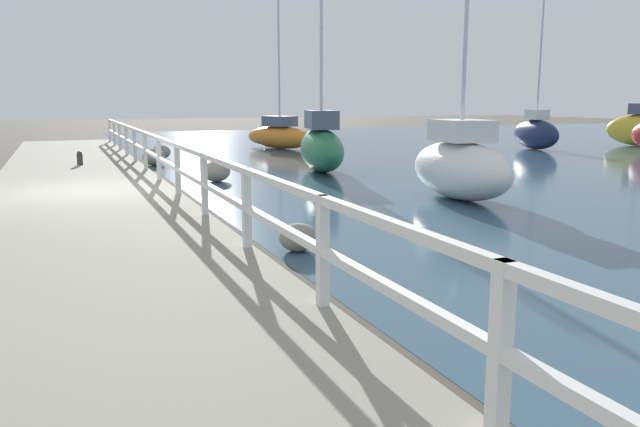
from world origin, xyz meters
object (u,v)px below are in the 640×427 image
Objects in this scene: sailboat_navy at (536,132)px; sailboat_orange at (280,135)px; sailboat_white at (460,166)px; sailboat_yellow at (640,128)px; mooring_bollard at (80,158)px; sailboat_green at (321,146)px.

sailboat_orange is (-10.20, 4.65, -0.15)m from sailboat_navy.
sailboat_navy is at bearing 49.59° from sailboat_white.
sailboat_navy reaches higher than sailboat_yellow.
mooring_bollard is at bearing -161.90° from sailboat_navy.
sailboat_navy is 1.64× the size of sailboat_white.
sailboat_yellow is 20.04m from sailboat_white.
sailboat_green reaches higher than sailboat_orange.
sailboat_yellow is at bearing 4.52° from mooring_bollard.
sailboat_navy is 5.98m from sailboat_yellow.
mooring_bollard is 0.05× the size of sailboat_orange.
sailboat_green is 1.00× the size of sailboat_orange.
mooring_bollard is 0.05× the size of sailboat_navy.
sailboat_orange reaches higher than mooring_bollard.
sailboat_green is 6.17m from sailboat_white.
sailboat_yellow is (24.69, 1.95, 0.36)m from mooring_bollard.
sailboat_navy reaches higher than sailboat_white.
sailboat_yellow is at bearing 26.68° from sailboat_green.
sailboat_white is (7.44, -8.26, 0.26)m from mooring_bollard.
sailboat_orange is at bearing 167.00° from sailboat_navy.
mooring_bollard is 10.91m from sailboat_orange.
sailboat_white is (-17.25, -10.21, -0.11)m from sailboat_yellow.
sailboat_green reaches higher than mooring_bollard.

